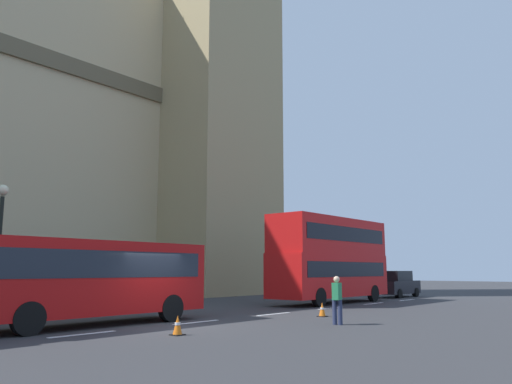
{
  "coord_description": "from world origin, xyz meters",
  "views": [
    {
      "loc": [
        -11.57,
        -14.0,
        1.9
      ],
      "look_at": [
        7.25,
        2.04,
        5.75
      ],
      "focal_mm": 35.28,
      "sensor_mm": 36.0,
      "label": 1
    }
  ],
  "objects": [
    {
      "name": "pedestrian_near_cones",
      "position": [
        4.13,
        -4.4,
        0.91
      ],
      "size": [
        0.44,
        0.36,
        1.69
      ],
      "color": "#262D4C",
      "rests_on": "ground_plane"
    },
    {
      "name": "double_decker_bus",
      "position": [
        13.96,
        2.0,
        2.71
      ],
      "size": [
        9.37,
        2.54,
        4.9
      ],
      "color": "red",
      "rests_on": "ground_plane"
    },
    {
      "name": "sedan_lead",
      "position": [
        22.73,
        2.07,
        0.91
      ],
      "size": [
        4.4,
        1.86,
        1.85
      ],
      "color": "black",
      "rests_on": "ground_plane"
    },
    {
      "name": "ground_plane",
      "position": [
        0.0,
        0.0,
        0.0
      ],
      "size": [
        160.0,
        160.0,
        0.0
      ],
      "primitive_type": "plane",
      "color": "#333335"
    },
    {
      "name": "traffic_cone_west",
      "position": [
        -1.44,
        -2.31,
        0.28
      ],
      "size": [
        0.36,
        0.36,
        0.58
      ],
      "color": "black",
      "rests_on": "ground_plane"
    },
    {
      "name": "traffic_cone_middle",
      "position": [
        6.42,
        -2.27,
        0.28
      ],
      "size": [
        0.36,
        0.36,
        0.58
      ],
      "color": "black",
      "rests_on": "ground_plane"
    },
    {
      "name": "lane_centre_marking",
      "position": [
        1.46,
        0.0,
        0.0
      ],
      "size": [
        39.0,
        0.16,
        0.01
      ],
      "color": "silver",
      "rests_on": "ground_plane"
    }
  ]
}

